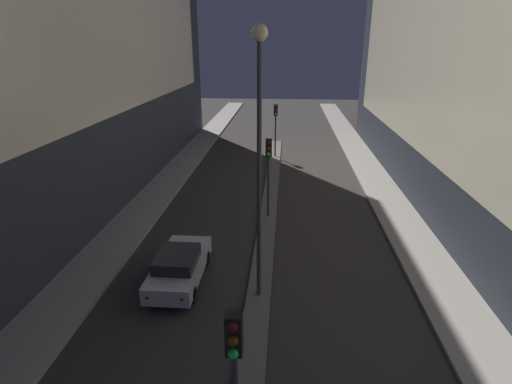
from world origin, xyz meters
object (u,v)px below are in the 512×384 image
at_px(traffic_light_near, 235,364).
at_px(car_left_lane, 179,266).
at_px(traffic_light_far, 276,118).
at_px(street_lamp, 259,131).
at_px(traffic_light_mid, 269,161).

bearing_deg(traffic_light_near, car_left_lane, 113.06).
distance_m(traffic_light_near, traffic_light_far, 26.20).
height_order(traffic_light_far, street_lamp, street_lamp).
relative_size(traffic_light_mid, car_left_lane, 1.01).
xyz_separation_m(traffic_light_near, street_lamp, (0.00, 6.74, 3.05)).
distance_m(traffic_light_far, street_lamp, 19.69).
xyz_separation_m(street_lamp, car_left_lane, (-3.19, 0.75, -5.57)).
bearing_deg(traffic_light_far, car_left_lane, -99.66).
xyz_separation_m(traffic_light_near, traffic_light_mid, (0.00, 13.95, 0.00)).
height_order(traffic_light_near, traffic_light_far, same).
bearing_deg(car_left_lane, traffic_light_mid, 63.76).
relative_size(traffic_light_near, street_lamp, 0.45).
xyz_separation_m(traffic_light_far, street_lamp, (0.00, -19.46, 3.05)).
relative_size(traffic_light_near, car_left_lane, 1.01).
height_order(traffic_light_near, car_left_lane, traffic_light_near).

